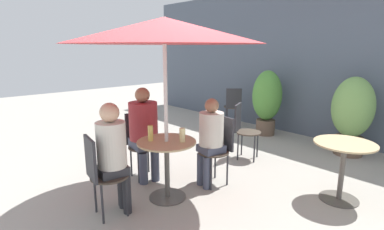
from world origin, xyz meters
TOP-DOWN VIEW (x-y plane):
  - ground_plane at (0.00, 0.00)m, footprint 20.00×20.00m
  - storefront_wall at (0.00, 3.78)m, footprint 10.00×0.06m
  - cafe_table_near at (-0.14, 0.06)m, footprint 0.69×0.69m
  - cafe_table_far at (1.28, 1.54)m, footprint 0.68×0.68m
  - bistro_chair_0 at (-0.01, 0.83)m, footprint 0.40×0.42m
  - bistro_chair_1 at (-0.91, 0.19)m, footprint 0.42×0.40m
  - bistro_chair_2 at (-0.27, -0.71)m, footprint 0.40×0.42m
  - bistro_chair_3 at (-0.37, 1.79)m, footprint 0.45×0.44m
  - bistro_chair_4 at (-1.76, 3.20)m, footprint 0.46×0.46m
  - seated_person_0 at (-0.04, 0.69)m, footprint 0.31×0.34m
  - seated_person_1 at (-0.76, 0.17)m, footprint 0.41×0.38m
  - seated_person_2 at (-0.24, -0.56)m, footprint 0.31×0.33m
  - beer_glass_0 at (-0.28, -0.06)m, footprint 0.06×0.06m
  - beer_glass_1 at (0.00, 0.19)m, footprint 0.07×0.07m
  - potted_plant_0 at (-0.91, 3.24)m, footprint 0.59×0.59m
  - potted_plant_1 at (0.73, 3.25)m, footprint 0.66×0.66m
  - umbrella at (-0.14, 0.06)m, footprint 2.16×2.16m

SIDE VIEW (x-z plane):
  - ground_plane at x=0.00m, z-range 0.00..0.00m
  - cafe_table_far at x=1.28m, z-range 0.15..0.86m
  - cafe_table_near at x=-0.14m, z-range 0.15..0.86m
  - bistro_chair_0 at x=-0.01m, z-range 0.09..0.98m
  - bistro_chair_1 at x=-0.91m, z-range 0.09..0.98m
  - bistro_chair_2 at x=-0.27m, z-range 0.09..0.98m
  - bistro_chair_3 at x=-0.37m, z-range 0.09..0.98m
  - bistro_chair_4 at x=-1.76m, z-range 0.09..0.98m
  - seated_person_0 at x=-0.04m, z-range 0.12..1.27m
  - potted_plant_1 at x=0.73m, z-range 0.07..1.39m
  - seated_person_2 at x=-0.24m, z-range 0.12..1.35m
  - seated_person_1 at x=-0.76m, z-range 0.11..1.37m
  - potted_plant_0 at x=-0.91m, z-range 0.08..1.41m
  - beer_glass_1 at x=0.00m, z-range 0.71..0.87m
  - beer_glass_0 at x=-0.28m, z-range 0.71..0.89m
  - storefront_wall at x=0.00m, z-range 0.00..3.00m
  - umbrella at x=-0.14m, z-range 0.90..2.99m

